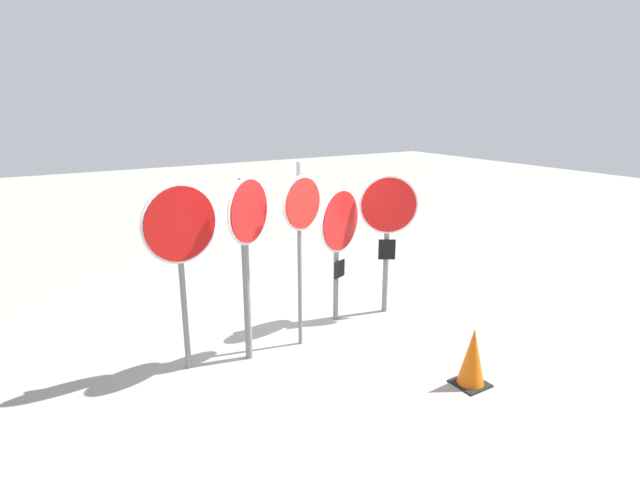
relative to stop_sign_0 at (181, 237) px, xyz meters
name	(u,v)px	position (x,y,z in m)	size (l,w,h in m)	color
ground_plane	(297,336)	(1.55, 0.10, -1.69)	(40.00, 40.00, 0.00)	gray
stop_sign_0	(181,237)	(0.00, 0.00, 0.00)	(0.92, 0.20, 2.31)	slate
stop_sign_1	(248,235)	(0.76, -0.15, -0.05)	(0.70, 0.46, 2.34)	slate
stop_sign_2	(302,217)	(1.51, -0.15, 0.08)	(0.67, 0.27, 2.47)	slate
stop_sign_3	(339,231)	(2.35, 0.25, -0.30)	(0.86, 0.37, 2.00)	slate
stop_sign_4	(388,219)	(3.13, 0.11, -0.19)	(0.76, 0.47, 2.15)	slate
traffic_cone_0	(472,357)	(2.68, -2.04, -1.34)	(0.37, 0.37, 0.71)	black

